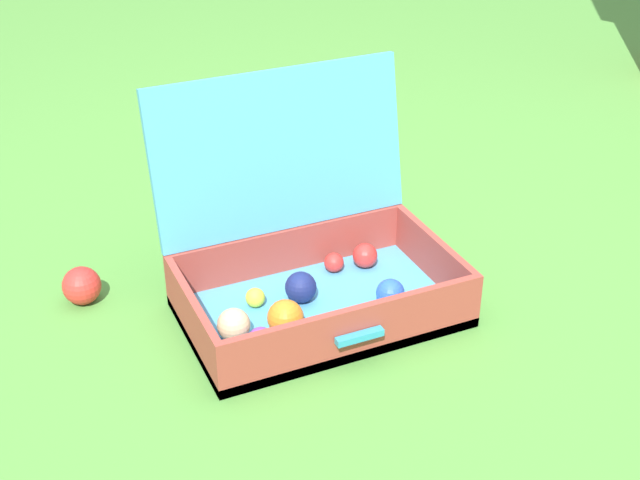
{
  "coord_description": "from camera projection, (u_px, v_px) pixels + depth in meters",
  "views": [
    {
      "loc": [
        -0.8,
        -1.63,
        1.21
      ],
      "look_at": [
        -0.1,
        -0.07,
        0.21
      ],
      "focal_mm": 49.43,
      "sensor_mm": 36.0,
      "label": 1
    }
  ],
  "objects": [
    {
      "name": "stray_ball_on_grass",
      "position": [
        82.0,
        286.0,
        2.11
      ],
      "size": [
        0.09,
        0.09,
        0.09
      ],
      "primitive_type": "sphere",
      "color": "red",
      "rests_on": "ground"
    },
    {
      "name": "open_suitcase",
      "position": [
        306.0,
        261.0,
        2.07
      ],
      "size": [
        0.63,
        0.5,
        0.52
      ],
      "color": "#4799C6",
      "rests_on": "ground"
    },
    {
      "name": "ground_plane",
      "position": [
        343.0,
        290.0,
        2.17
      ],
      "size": [
        16.0,
        16.0,
        0.0
      ],
      "primitive_type": "plane",
      "color": "#4C8C38"
    }
  ]
}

